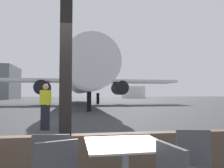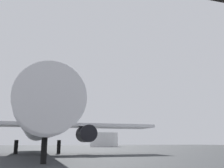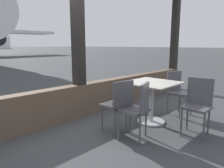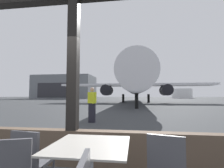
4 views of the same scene
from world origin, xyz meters
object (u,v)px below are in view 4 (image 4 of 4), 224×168
cafe_chair_window_right (30,158)px  distant_hangar (65,87)px  airplane (136,83)px  ground_crew_worker (92,104)px  fuel_storage_tank (182,93)px

cafe_chair_window_right → distant_hangar: bearing=113.2°
airplane → distant_hangar: 49.19m
cafe_chair_window_right → airplane: airplane is taller
ground_crew_worker → fuel_storage_tank: 80.85m
airplane → ground_crew_worker: bearing=-95.8°
distant_hangar → fuel_storage_tank: (52.87, 15.80, -2.59)m
cafe_chair_window_right → distant_hangar: distant_hangar is taller
airplane → fuel_storage_tank: airplane is taller
cafe_chair_window_right → ground_crew_worker: size_ratio=0.52×
airplane → ground_crew_worker: airplane is taller
ground_crew_worker → distant_hangar: bearing=114.6°
airplane → fuel_storage_tank: bearing=67.5°
cafe_chair_window_right → airplane: 28.72m
distant_hangar → cafe_chair_window_right: bearing=-66.8°
airplane → ground_crew_worker: 22.65m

